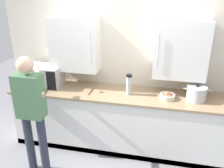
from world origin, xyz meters
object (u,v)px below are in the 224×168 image
fruit_bowl (167,96)px  thermos_flask (129,84)px  wooden_spoon (96,91)px  microwave_oven (44,76)px  person_figure (31,107)px  stock_pot (197,93)px

fruit_bowl → thermos_flask: bearing=176.5°
wooden_spoon → microwave_oven: bearing=174.5°
thermos_flask → fruit_bowl: 0.56m
wooden_spoon → thermos_flask: bearing=3.2°
microwave_oven → person_figure: person_figure is taller
fruit_bowl → stock_pot: 0.39m
fruit_bowl → wooden_spoon: 1.04m
microwave_oven → wooden_spoon: bearing=-5.5°
stock_pot → thermos_flask: bearing=-179.4°
thermos_flask → wooden_spoon: (-0.49, -0.03, -0.14)m
microwave_oven → stock_pot: size_ratio=2.03×
wooden_spoon → person_figure: 0.97m
wooden_spoon → person_figure: person_figure is taller
fruit_bowl → person_figure: (-1.67, -0.73, 0.02)m
microwave_oven → thermos_flask: bearing=-2.4°
microwave_oven → thermos_flask: size_ratio=2.43×
microwave_oven → wooden_spoon: microwave_oven is taller
person_figure → stock_pot: bearing=20.8°
thermos_flask → stock_pot: bearing=0.6°
stock_pot → wooden_spoon: (-1.43, -0.04, -0.09)m
fruit_bowl → stock_pot: (0.38, 0.04, 0.06)m
thermos_flask → stock_pot: size_ratio=0.84×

